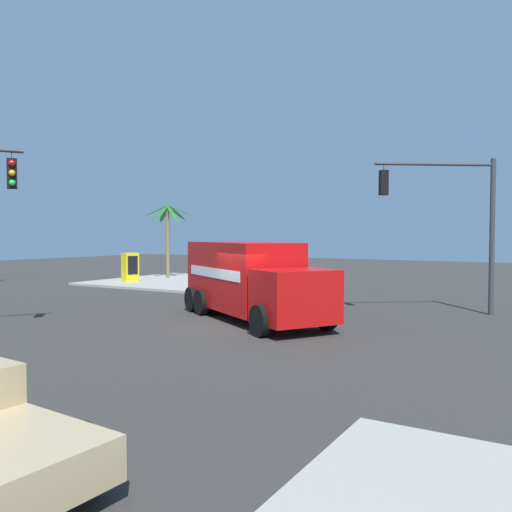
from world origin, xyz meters
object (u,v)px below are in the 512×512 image
object	(u,v)px
traffic_light_secondary	(455,212)
vending_machine_red	(130,267)
delivery_truck	(251,280)
palm_tree_far	(168,228)

from	to	relation	value
traffic_light_secondary	vending_machine_red	world-z (taller)	traffic_light_secondary
traffic_light_secondary	vending_machine_red	distance (m)	20.85
traffic_light_secondary	vending_machine_red	bearing A→B (deg)	80.97
delivery_truck	vending_machine_red	distance (m)	16.31
traffic_light_secondary	palm_tree_far	xyz separation A→B (m)	(6.87, 20.29, -0.40)
delivery_truck	palm_tree_far	distance (m)	18.45
vending_machine_red	traffic_light_secondary	bearing A→B (deg)	-99.03
traffic_light_secondary	palm_tree_far	bearing A→B (deg)	71.30
vending_machine_red	palm_tree_far	world-z (taller)	palm_tree_far
delivery_truck	traffic_light_secondary	world-z (taller)	traffic_light_secondary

